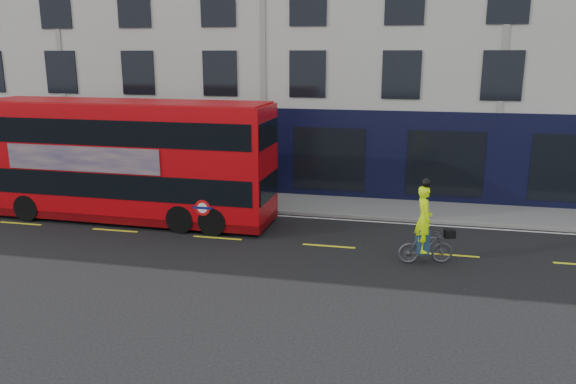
% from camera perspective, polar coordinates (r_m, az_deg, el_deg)
% --- Properties ---
extents(ground, '(120.00, 120.00, 0.00)m').
position_cam_1_polar(ground, '(18.83, -8.73, -6.06)').
color(ground, black).
rests_on(ground, ground).
extents(pavement, '(60.00, 3.00, 0.12)m').
position_cam_1_polar(pavement, '(24.69, -3.31, -0.93)').
color(pavement, slate).
rests_on(pavement, ground).
extents(kerb, '(60.00, 0.12, 0.13)m').
position_cam_1_polar(kerb, '(23.30, -4.32, -1.84)').
color(kerb, gray).
rests_on(kerb, ground).
extents(building_terrace, '(50.00, 10.07, 15.00)m').
position_cam_1_polar(building_terrace, '(30.14, -0.05, 16.04)').
color(building_terrace, '#B8B5AE').
rests_on(building_terrace, ground).
extents(road_edge_line, '(58.00, 0.10, 0.01)m').
position_cam_1_polar(road_edge_line, '(23.04, -4.53, -2.19)').
color(road_edge_line, silver).
rests_on(road_edge_line, ground).
extents(lane_dashes, '(58.00, 0.12, 0.01)m').
position_cam_1_polar(lane_dashes, '(20.15, -7.19, -4.64)').
color(lane_dashes, yellow).
rests_on(lane_dashes, ground).
extents(bus, '(11.56, 2.84, 4.64)m').
position_cam_1_polar(bus, '(22.58, -16.03, 3.17)').
color(bus, '#B4070C').
rests_on(bus, ground).
extents(cyclist, '(1.79, 0.91, 2.72)m').
position_cam_1_polar(cyclist, '(17.87, 13.74, -4.13)').
color(cyclist, '#4C4E51').
rests_on(cyclist, ground).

